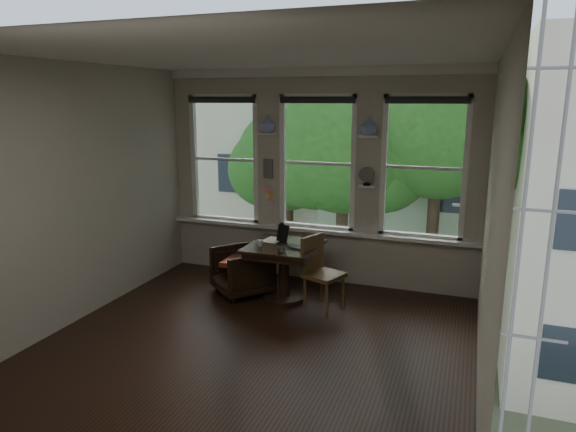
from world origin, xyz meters
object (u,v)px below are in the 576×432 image
at_px(table, 284,273).
at_px(laptop, 295,248).
at_px(side_chair_right, 324,274).
at_px(armchair_left, 242,271).
at_px(mug, 260,243).

bearing_deg(table, laptop, -35.15).
relative_size(side_chair_right, laptop, 2.84).
relative_size(table, side_chair_right, 0.98).
bearing_deg(side_chair_right, armchair_left, 104.49).
distance_m(armchair_left, laptop, 0.93).
relative_size(table, armchair_left, 1.28).
bearing_deg(laptop, side_chair_right, 22.07).
xyz_separation_m(side_chair_right, mug, (-0.84, -0.04, 0.33)).
bearing_deg(laptop, mug, -156.48).
bearing_deg(table, mug, -147.70).
xyz_separation_m(table, laptop, (0.19, -0.14, 0.39)).
bearing_deg(mug, laptop, 3.67).
bearing_deg(mug, side_chair_right, 3.01).
height_order(side_chair_right, mug, side_chair_right).
bearing_deg(armchair_left, mug, 13.60).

